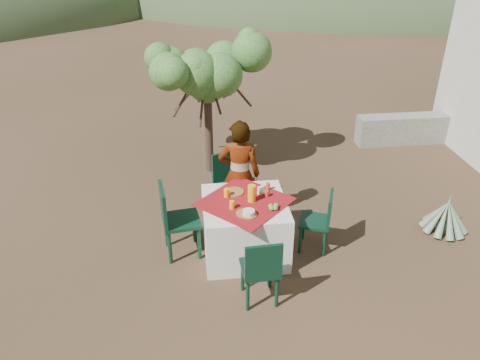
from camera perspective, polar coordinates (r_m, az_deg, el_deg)
name	(u,v)px	position (r m, az deg, el deg)	size (l,w,h in m)	color
ground	(268,268)	(5.90, 3.44, -10.60)	(160.00, 160.00, 0.00)	#342717
table	(245,227)	(5.91, 0.57, -5.78)	(1.30, 1.30, 0.76)	white
chair_far	(230,181)	(6.66, -1.28, -0.15)	(0.55, 0.55, 0.92)	black
chair_near	(261,269)	(5.12, 2.61, -10.76)	(0.42, 0.42, 0.87)	black
chair_left	(174,217)	(5.85, -8.02, -4.54)	(0.51, 0.51, 0.98)	black
chair_right	(321,219)	(6.02, 9.80, -4.68)	(0.49, 0.49, 0.82)	black
person	(239,175)	(6.27, -0.08, 0.67)	(0.57, 0.37, 1.55)	#8C6651
shrub_tree	(211,77)	(7.52, -3.57, 12.45)	(1.74, 1.71, 2.05)	#422C21
agave	(446,217)	(6.98, 23.79, -4.11)	(0.63, 0.63, 0.67)	gray
stone_wall	(424,128)	(9.69, 21.47, 5.89)	(2.60, 0.35, 0.55)	gray
plate_far	(234,192)	(5.89, -0.71, -1.44)	(0.25, 0.25, 0.01)	brown
plate_near	(245,213)	(5.47, 0.61, -4.08)	(0.21, 0.21, 0.01)	brown
glass_far	(227,193)	(5.78, -1.65, -1.56)	(0.07, 0.07, 0.11)	#FFAE10
glass_near	(232,205)	(5.54, -0.99, -3.05)	(0.06, 0.06, 0.10)	#FFAE10
juice_pitcher	(252,193)	(5.66, 1.44, -1.64)	(0.10, 0.10, 0.22)	#FFAE10
bowl_plate	(249,215)	(5.44, 1.07, -4.27)	(0.19, 0.19, 0.01)	brown
white_bowl	(249,212)	(5.42, 1.08, -3.98)	(0.14, 0.14, 0.05)	white
jar_left	(267,194)	(5.79, 3.25, -1.66)	(0.05, 0.05, 0.09)	#C95023
jar_right	(268,186)	(5.95, 3.43, -0.75)	(0.06, 0.06, 0.09)	#C95023
napkin_holder	(261,190)	(5.84, 2.56, -1.25)	(0.08, 0.05, 0.10)	white
fruit_cluster	(273,207)	(5.55, 4.08, -3.30)	(0.13, 0.12, 0.06)	#609837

